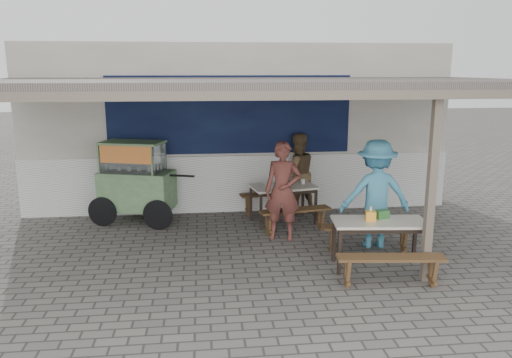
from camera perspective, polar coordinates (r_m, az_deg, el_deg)
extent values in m
plane|color=#605C57|center=(7.93, -0.05, -9.57)|extent=(60.00, 60.00, 0.00)
cube|color=silver|center=(11.00, -2.08, 6.06)|extent=(9.00, 1.20, 3.50)
cube|color=white|center=(10.57, -1.78, -0.52)|extent=(9.00, 0.10, 1.20)
cube|color=#0D1C40|center=(10.35, -2.96, 7.32)|extent=(5.00, 0.03, 1.60)
cube|color=#5E5451|center=(8.35, -0.81, 10.93)|extent=(9.00, 4.20, 0.12)
cube|color=#6B5F50|center=(6.31, 0.99, 9.53)|extent=(9.00, 0.12, 0.12)
cube|color=#6B5F50|center=(7.32, 19.38, -1.07)|extent=(0.11, 0.11, 2.70)
cube|color=silver|center=(9.76, 3.11, -0.86)|extent=(1.37, 0.99, 0.04)
cube|color=black|center=(9.77, 3.11, -1.20)|extent=(1.25, 0.87, 0.06)
cube|color=black|center=(9.38, 0.57, -3.76)|extent=(0.05, 0.05, 0.71)
cube|color=black|center=(9.77, 6.83, -3.18)|extent=(0.05, 0.05, 0.71)
cube|color=black|center=(9.97, -0.58, -2.77)|extent=(0.05, 0.05, 0.71)
cube|color=black|center=(10.34, 5.37, -2.27)|extent=(0.05, 0.05, 0.71)
cube|color=brown|center=(9.24, 4.52, -3.56)|extent=(1.37, 0.54, 0.04)
cube|color=brown|center=(9.13, 1.46, -5.20)|extent=(0.10, 0.28, 0.41)
cube|color=brown|center=(9.50, 7.42, -4.59)|extent=(0.10, 0.28, 0.41)
cube|color=brown|center=(10.43, 1.82, -1.67)|extent=(1.37, 0.54, 0.04)
cube|color=brown|center=(10.33, -0.91, -3.09)|extent=(0.10, 0.28, 0.41)
cube|color=brown|center=(10.66, 4.46, -2.63)|extent=(0.10, 0.28, 0.41)
cube|color=silver|center=(7.72, 13.95, -4.80)|extent=(1.45, 0.78, 0.04)
cube|color=black|center=(7.74, 13.93, -5.23)|extent=(1.34, 0.67, 0.06)
cube|color=black|center=(7.47, 9.53, -8.23)|extent=(0.05, 0.05, 0.71)
cube|color=black|center=(7.79, 18.85, -7.88)|extent=(0.05, 0.05, 0.71)
cube|color=black|center=(7.95, 8.89, -6.92)|extent=(0.05, 0.05, 0.71)
cube|color=black|center=(8.25, 17.67, -6.65)|extent=(0.05, 0.05, 0.71)
cube|color=brown|center=(7.20, 15.16, -8.67)|extent=(1.51, 0.43, 0.04)
cube|color=brown|center=(7.15, 10.39, -10.53)|extent=(0.08, 0.28, 0.41)
cube|color=brown|center=(7.46, 19.53, -10.07)|extent=(0.08, 0.28, 0.41)
cube|color=brown|center=(8.44, 12.72, -5.39)|extent=(1.51, 0.43, 0.04)
cube|color=brown|center=(8.40, 8.67, -6.93)|extent=(0.08, 0.28, 0.41)
cube|color=brown|center=(8.66, 16.51, -6.71)|extent=(0.08, 0.28, 0.41)
cube|color=#749A67|center=(10.06, -13.42, -1.14)|extent=(1.54, 1.10, 0.72)
cube|color=#749A67|center=(10.15, -13.31, -3.23)|extent=(1.48, 1.04, 0.05)
cylinder|color=black|center=(10.06, -17.16, -3.60)|extent=(0.56, 0.22, 0.57)
cylinder|color=black|center=(9.59, -11.17, -4.05)|extent=(0.56, 0.22, 0.57)
cube|color=silver|center=(9.95, -13.87, 2.46)|extent=(1.26, 0.92, 0.56)
cube|color=#749A67|center=(9.91, -13.96, 4.07)|extent=(1.31, 0.97, 0.04)
cube|color=#E85736|center=(9.64, -14.71, 2.70)|extent=(0.99, 0.32, 0.33)
cylinder|color=black|center=(9.68, -9.07, 0.39)|extent=(0.70, 0.25, 0.04)
imported|color=brown|center=(8.78, 3.07, -1.36)|extent=(0.73, 0.58, 1.76)
imported|color=brown|center=(10.46, 4.71, 0.66)|extent=(0.93, 0.78, 1.68)
imported|color=#499ABE|center=(8.63, 13.51, -1.66)|extent=(1.23, 0.76, 1.84)
cube|color=#F7A429|center=(7.69, 12.96, -4.11)|extent=(0.17, 0.17, 0.15)
cube|color=#2E682F|center=(7.84, 14.19, -3.92)|extent=(0.22, 0.17, 0.13)
cylinder|color=silver|center=(9.95, 5.39, -0.25)|extent=(0.08, 0.08, 0.09)
imported|color=silver|center=(9.78, 1.28, -0.55)|extent=(0.21, 0.21, 0.04)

